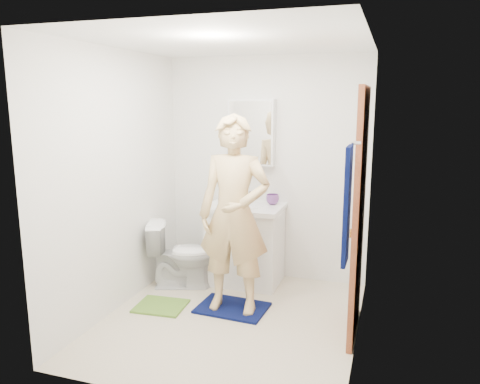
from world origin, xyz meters
name	(u,v)px	position (x,y,z in m)	size (l,w,h in m)	color
floor	(230,321)	(0.00, 0.00, -0.01)	(2.20, 2.40, 0.02)	beige
ceiling	(229,40)	(0.00, 0.00, 2.41)	(2.20, 2.40, 0.02)	white
wall_back	(267,169)	(0.00, 1.21, 1.20)	(2.20, 0.02, 2.40)	silver
wall_front	(163,225)	(0.00, -1.21, 1.20)	(2.20, 0.02, 2.40)	silver
wall_left	(116,182)	(-1.11, 0.00, 1.20)	(0.02, 2.40, 2.40)	silver
wall_right	(365,197)	(1.11, 0.00, 1.20)	(0.02, 2.40, 2.40)	silver
vanity_cabinet	(245,246)	(-0.15, 0.91, 0.40)	(0.75, 0.55, 0.80)	white
countertop	(245,208)	(-0.15, 0.91, 0.83)	(0.79, 0.59, 0.05)	white
sink_basin	(245,206)	(-0.15, 0.91, 0.84)	(0.40, 0.40, 0.03)	white
faucet	(250,196)	(-0.15, 1.09, 0.91)	(0.03, 0.03, 0.12)	silver
medicine_cabinet	(252,132)	(-0.15, 1.14, 1.60)	(0.50, 0.12, 0.70)	white
mirror_panel	(250,133)	(-0.15, 1.08, 1.60)	(0.46, 0.01, 0.66)	white
door	(359,214)	(1.07, 0.15, 1.02)	(0.05, 0.80, 2.05)	#9C4D2B
door_knob	(350,233)	(1.03, -0.17, 0.95)	(0.07, 0.07, 0.07)	gold
towel	(347,206)	(1.03, -0.57, 1.25)	(0.03, 0.24, 0.80)	#060E3F
towel_hook	(356,143)	(1.07, -0.57, 1.67)	(0.02, 0.02, 0.06)	silver
toilet	(182,254)	(-0.74, 0.59, 0.35)	(0.39, 0.69, 0.70)	white
bath_mat	(232,308)	(-0.06, 0.22, 0.01)	(0.64, 0.46, 0.02)	#060E3F
green_rug	(161,306)	(-0.72, 0.05, 0.01)	(0.46, 0.39, 0.02)	#5C892D
soap_dispenser	(224,197)	(-0.37, 0.89, 0.93)	(0.08, 0.08, 0.17)	tan
toothbrush_cup	(273,199)	(0.11, 1.05, 0.90)	(0.14, 0.14, 0.11)	#6F3D87
man	(234,215)	(-0.03, 0.20, 0.92)	(0.66, 0.43, 1.80)	#DAB77B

